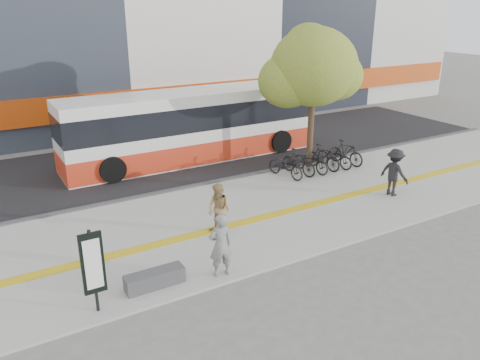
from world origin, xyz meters
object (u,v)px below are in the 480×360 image
bench (155,279)px  pedestrian_tan (219,209)px  pedestrian_dark (394,172)px  street_tree (312,68)px  bus (192,128)px  signboard (93,265)px  seated_woman (221,245)px

bench → pedestrian_tan: (2.95, 1.88, 0.64)m
pedestrian_dark → pedestrian_tan: bearing=78.3°
pedestrian_tan → pedestrian_dark: size_ratio=0.92×
street_tree → bus: size_ratio=0.51×
street_tree → pedestrian_tan: street_tree is taller
signboard → pedestrian_tan: signboard is taller
bench → street_tree: bearing=31.6°
seated_woman → pedestrian_dark: size_ratio=0.98×
street_tree → seated_woman: size_ratio=3.42×
pedestrian_tan → bus: bearing=139.1°
bench → signboard: (-1.60, -0.31, 1.06)m
bus → pedestrian_tan: size_ratio=7.14×
seated_woman → signboard: bearing=4.3°
signboard → bench: bearing=10.8°
bench → pedestrian_dark: (10.42, 1.41, 0.71)m
signboard → pedestrian_dark: size_ratio=1.17×
bench → seated_woman: (1.80, -0.38, 0.70)m
seated_woman → bench: bearing=-6.3°
signboard → bus: size_ratio=0.18×
signboard → bus: bus is taller
pedestrian_dark → bench: bearing=89.6°
signboard → pedestrian_dark: bearing=8.1°
pedestrian_dark → seated_woman: bearing=93.6°
signboard → pedestrian_tan: bearing=25.6°
bench → signboard: signboard is taller
pedestrian_tan → signboard: bearing=-86.2°
signboard → street_tree: (11.38, 6.33, 3.15)m
seated_woman → pedestrian_dark: pedestrian_dark is taller
street_tree → pedestrian_dark: size_ratio=3.37×
bench → pedestrian_dark: size_ratio=0.85×
bench → pedestrian_dark: pedestrian_dark is taller
seated_woman → pedestrian_tan: (1.15, 2.25, -0.06)m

